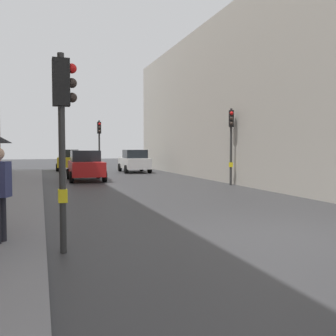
{
  "coord_description": "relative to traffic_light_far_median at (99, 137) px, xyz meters",
  "views": [
    {
      "loc": [
        -4.82,
        -7.14,
        1.92
      ],
      "look_at": [
        0.13,
        7.53,
        1.09
      ],
      "focal_mm": 40.44,
      "sensor_mm": 36.0,
      "label": 1
    }
  ],
  "objects": [
    {
      "name": "traffic_light_mid_street",
      "position": [
        5.23,
        -10.06,
        0.03
      ],
      "size": [
        0.34,
        0.45,
        3.93
      ],
      "color": "#2D2D2D",
      "rests_on": "ground"
    },
    {
      "name": "car_red_sedan",
      "position": [
        -1.52,
        -4.81,
        -1.8
      ],
      "size": [
        2.06,
        4.22,
        1.76
      ],
      "color": "red",
      "rests_on": "ground"
    },
    {
      "name": "building_facade_right",
      "position": [
        11.54,
        -8.52,
        2.08
      ],
      "size": [
        12.0,
        33.81,
        9.51
      ],
      "primitive_type": "cube",
      "color": "#B2ADA3",
      "rests_on": "ground"
    },
    {
      "name": "traffic_light_near_left",
      "position": [
        -3.63,
        -20.31,
        -0.18
      ],
      "size": [
        0.43,
        0.24,
        3.61
      ],
      "color": "#2D2D2D",
      "rests_on": "ground"
    },
    {
      "name": "car_yellow_taxi",
      "position": [
        -1.73,
        5.82,
        -1.8
      ],
      "size": [
        2.28,
        4.33,
        1.76
      ],
      "color": "yellow",
      "rests_on": "ground"
    },
    {
      "name": "car_white_compact",
      "position": [
        2.93,
        1.46,
        -1.8
      ],
      "size": [
        2.1,
        4.24,
        1.76
      ],
      "color": "silver",
      "rests_on": "ground"
    },
    {
      "name": "ground_plane",
      "position": [
        0.79,
        -20.25,
        -2.67
      ],
      "size": [
        120.0,
        120.0,
        0.0
      ],
      "primitive_type": "plane",
      "color": "#38383A"
    },
    {
      "name": "traffic_light_far_median",
      "position": [
        0.0,
        0.0,
        0.0
      ],
      "size": [
        0.25,
        0.43,
        3.88
      ],
      "color": "#2D2D2D",
      "rests_on": "ground"
    }
  ]
}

